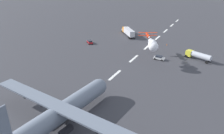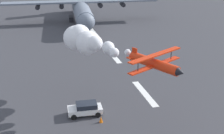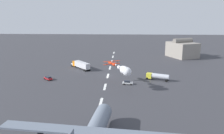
# 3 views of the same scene
# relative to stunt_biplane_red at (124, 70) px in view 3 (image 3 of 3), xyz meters

# --- Properties ---
(ground_plane) EXTENTS (440.00, 440.00, 0.00)m
(ground_plane) POSITION_rel_stunt_biplane_red_xyz_m (-17.75, -7.27, -7.39)
(ground_plane) COLOR #38383D
(ground_plane) RESTS_ON ground
(runway_stripe_0) EXTENTS (8.00, 0.90, 0.01)m
(runway_stripe_0) POSITION_rel_stunt_biplane_red_xyz_m (-81.24, -7.27, -7.39)
(runway_stripe_0) COLOR white
(runway_stripe_0) RESTS_ON ground
(runway_stripe_1) EXTENTS (8.00, 0.90, 0.01)m
(runway_stripe_1) POSITION_rel_stunt_biplane_red_xyz_m (-65.37, -7.27, -7.39)
(runway_stripe_1) COLOR white
(runway_stripe_1) RESTS_ON ground
(runway_stripe_2) EXTENTS (8.00, 0.90, 0.01)m
(runway_stripe_2) POSITION_rel_stunt_biplane_red_xyz_m (-49.50, -7.27, -7.39)
(runway_stripe_2) COLOR white
(runway_stripe_2) RESTS_ON ground
(runway_stripe_3) EXTENTS (8.00, 0.90, 0.01)m
(runway_stripe_3) POSITION_rel_stunt_biplane_red_xyz_m (-33.63, -7.27, -7.39)
(runway_stripe_3) COLOR white
(runway_stripe_3) RESTS_ON ground
(runway_stripe_4) EXTENTS (8.00, 0.90, 0.01)m
(runway_stripe_4) POSITION_rel_stunt_biplane_red_xyz_m (-17.75, -7.27, -7.39)
(runway_stripe_4) COLOR white
(runway_stripe_4) RESTS_ON ground
(runway_stripe_5) EXTENTS (8.00, 0.90, 0.01)m
(runway_stripe_5) POSITION_rel_stunt_biplane_red_xyz_m (-1.88, -7.27, -7.39)
(runway_stripe_5) COLOR white
(runway_stripe_5) RESTS_ON ground
(runway_stripe_6) EXTENTS (8.00, 0.90, 0.01)m
(runway_stripe_6) POSITION_rel_stunt_biplane_red_xyz_m (13.99, -7.27, -7.39)
(runway_stripe_6) COLOR white
(runway_stripe_6) RESTS_ON ground
(runway_stripe_7) EXTENTS (8.00, 0.90, 0.01)m
(runway_stripe_7) POSITION_rel_stunt_biplane_red_xyz_m (29.87, -7.27, -7.39)
(runway_stripe_7) COLOR white
(runway_stripe_7) RESTS_ON ground
(stunt_biplane_red) EXTENTS (17.29, 11.24, 3.40)m
(stunt_biplane_red) POSITION_rel_stunt_biplane_red_xyz_m (0.00, 0.00, 0.00)
(stunt_biplane_red) COLOR red
(semi_truck_orange) EXTENTS (13.57, 12.21, 3.70)m
(semi_truck_orange) POSITION_rel_stunt_biplane_red_xyz_m (-30.89, -22.27, -5.25)
(semi_truck_orange) COLOR silver
(semi_truck_orange) RESTS_ON ground
(fuel_tanker_truck) EXTENTS (6.09, 9.75, 2.90)m
(fuel_tanker_truck) POSITION_rel_stunt_biplane_red_xyz_m (-12.06, 14.34, -5.64)
(fuel_tanker_truck) COLOR yellow
(fuel_tanker_truck) RESTS_ON ground
(followme_car_yellow) EXTENTS (4.19, 4.38, 1.52)m
(followme_car_yellow) POSITION_rel_stunt_biplane_red_xyz_m (-10.09, -32.52, -6.58)
(followme_car_yellow) COLOR #B21E23
(followme_car_yellow) RESTS_ON ground
(airport_staff_sedan) EXTENTS (2.26, 4.13, 1.52)m
(airport_staff_sedan) POSITION_rel_stunt_biplane_red_xyz_m (-5.42, 1.50, -6.58)
(airport_staff_sedan) COLOR white
(airport_staff_sedan) RESTS_ON ground
(hangar_building) EXTENTS (22.21, 20.23, 12.44)m
(hangar_building) POSITION_rel_stunt_biplane_red_xyz_m (-66.66, 38.37, -2.14)
(hangar_building) COLOR gray
(hangar_building) RESTS_ON ground
(traffic_cone_near) EXTENTS (0.44, 0.44, 0.75)m
(traffic_cone_near) POSITION_rel_stunt_biplane_red_xyz_m (-24.15, -0.19, -7.02)
(traffic_cone_near) COLOR orange
(traffic_cone_near) RESTS_ON ground
(traffic_cone_far) EXTENTS (0.44, 0.44, 0.75)m
(traffic_cone_far) POSITION_rel_stunt_biplane_red_xyz_m (-7.58, 0.15, -7.02)
(traffic_cone_far) COLOR orange
(traffic_cone_far) RESTS_ON ground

